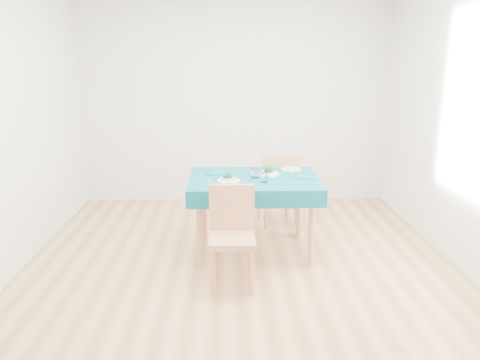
{
  "coord_description": "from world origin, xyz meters",
  "views": [
    {
      "loc": [
        -0.11,
        -3.92,
        1.86
      ],
      "look_at": [
        0.0,
        0.0,
        0.85
      ],
      "focal_mm": 35.0,
      "sensor_mm": 36.0,
      "label": 1
    }
  ],
  "objects_px": {
    "table": "(253,215)",
    "chair_far": "(278,178)",
    "bowl_far": "(269,172)",
    "side_plate": "(291,169)",
    "chair_near": "(232,234)",
    "bowl_near": "(229,178)"
  },
  "relations": [
    {
      "from": "bowl_near",
      "to": "table",
      "type": "bearing_deg",
      "value": 28.39
    },
    {
      "from": "chair_far",
      "to": "side_plate",
      "type": "bearing_deg",
      "value": 89.84
    },
    {
      "from": "table",
      "to": "side_plate",
      "type": "bearing_deg",
      "value": 39.38
    },
    {
      "from": "bowl_near",
      "to": "bowl_far",
      "type": "relative_size",
      "value": 1.0
    },
    {
      "from": "table",
      "to": "chair_far",
      "type": "height_order",
      "value": "chair_far"
    },
    {
      "from": "table",
      "to": "bowl_far",
      "type": "height_order",
      "value": "bowl_far"
    },
    {
      "from": "table",
      "to": "side_plate",
      "type": "height_order",
      "value": "side_plate"
    },
    {
      "from": "chair_far",
      "to": "side_plate",
      "type": "xyz_separation_m",
      "value": [
        0.08,
        -0.51,
        0.22
      ]
    },
    {
      "from": "bowl_near",
      "to": "chair_far",
      "type": "bearing_deg",
      "value": 59.87
    },
    {
      "from": "table",
      "to": "bowl_far",
      "type": "bearing_deg",
      "value": 35.66
    },
    {
      "from": "table",
      "to": "side_plate",
      "type": "distance_m",
      "value": 0.65
    },
    {
      "from": "chair_near",
      "to": "bowl_near",
      "type": "relative_size",
      "value": 4.44
    },
    {
      "from": "chair_far",
      "to": "side_plate",
      "type": "relative_size",
      "value": 4.86
    },
    {
      "from": "table",
      "to": "chair_near",
      "type": "bearing_deg",
      "value": -106.24
    },
    {
      "from": "chair_near",
      "to": "bowl_far",
      "type": "xyz_separation_m",
      "value": [
        0.37,
        0.86,
        0.31
      ]
    },
    {
      "from": "table",
      "to": "bowl_far",
      "type": "distance_m",
      "value": 0.45
    },
    {
      "from": "table",
      "to": "chair_near",
      "type": "height_order",
      "value": "chair_near"
    },
    {
      "from": "chair_near",
      "to": "side_plate",
      "type": "distance_m",
      "value": 1.29
    },
    {
      "from": "bowl_far",
      "to": "side_plate",
      "type": "bearing_deg",
      "value": 41.49
    },
    {
      "from": "table",
      "to": "chair_far",
      "type": "xyz_separation_m",
      "value": [
        0.32,
        0.84,
        0.16
      ]
    },
    {
      "from": "chair_near",
      "to": "bowl_near",
      "type": "xyz_separation_m",
      "value": [
        -0.02,
        0.62,
        0.31
      ]
    },
    {
      "from": "chair_far",
      "to": "bowl_near",
      "type": "bearing_deg",
      "value": 50.33
    }
  ]
}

